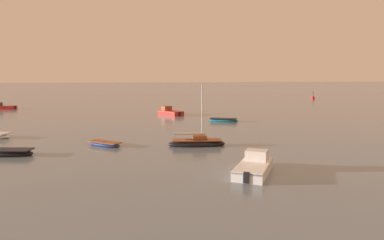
{
  "coord_description": "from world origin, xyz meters",
  "views": [
    {
      "loc": [
        -29.03,
        -9.36,
        5.95
      ],
      "look_at": [
        -18.21,
        34.25,
        0.44
      ],
      "focal_mm": 32.62,
      "sensor_mm": 36.0,
      "label": 1
    }
  ],
  "objects_px": {
    "rowboat_moored_1": "(6,153)",
    "motorboat_moored_2": "(256,166)",
    "motorboat_moored_1": "(168,113)",
    "rowboat_moored_0": "(223,120)",
    "rowboat_moored_2": "(105,144)",
    "sailboat_moored_0": "(197,143)",
    "motorboat_moored_4": "(0,108)",
    "channel_buoy": "(313,97)"
  },
  "relations": [
    {
      "from": "motorboat_moored_1",
      "to": "sailboat_moored_0",
      "type": "xyz_separation_m",
      "value": [
        -1.97,
        -26.06,
        -0.06
      ]
    },
    {
      "from": "motorboat_moored_1",
      "to": "motorboat_moored_2",
      "type": "relative_size",
      "value": 1.08
    },
    {
      "from": "rowboat_moored_2",
      "to": "sailboat_moored_0",
      "type": "xyz_separation_m",
      "value": [
        7.81,
        -1.94,
        0.1
      ]
    },
    {
      "from": "rowboat_moored_2",
      "to": "motorboat_moored_2",
      "type": "height_order",
      "value": "motorboat_moored_2"
    },
    {
      "from": "motorboat_moored_2",
      "to": "sailboat_moored_0",
      "type": "xyz_separation_m",
      "value": [
        -1.59,
        8.84,
        -0.05
      ]
    },
    {
      "from": "rowboat_moored_2",
      "to": "sailboat_moored_0",
      "type": "relative_size",
      "value": 0.57
    },
    {
      "from": "sailboat_moored_0",
      "to": "motorboat_moored_4",
      "type": "relative_size",
      "value": 1.06
    },
    {
      "from": "motorboat_moored_2",
      "to": "channel_buoy",
      "type": "xyz_separation_m",
      "value": [
        46.36,
        65.09,
        0.17
      ]
    },
    {
      "from": "channel_buoy",
      "to": "motorboat_moored_1",
      "type": "bearing_deg",
      "value": -146.72
    },
    {
      "from": "rowboat_moored_0",
      "to": "motorboat_moored_1",
      "type": "bearing_deg",
      "value": -35.26
    },
    {
      "from": "motorboat_moored_2",
      "to": "rowboat_moored_0",
      "type": "bearing_deg",
      "value": 19.97
    },
    {
      "from": "rowboat_moored_2",
      "to": "motorboat_moored_1",
      "type": "height_order",
      "value": "motorboat_moored_1"
    },
    {
      "from": "rowboat_moored_2",
      "to": "rowboat_moored_0",
      "type": "bearing_deg",
      "value": 85.45
    },
    {
      "from": "rowboat_moored_0",
      "to": "rowboat_moored_1",
      "type": "bearing_deg",
      "value": 60.1
    },
    {
      "from": "motorboat_moored_2",
      "to": "rowboat_moored_2",
      "type": "bearing_deg",
      "value": 75.37
    },
    {
      "from": "rowboat_moored_2",
      "to": "motorboat_moored_1",
      "type": "relative_size",
      "value": 0.57
    },
    {
      "from": "rowboat_moored_2",
      "to": "rowboat_moored_1",
      "type": "bearing_deg",
      "value": -120.01
    },
    {
      "from": "rowboat_moored_0",
      "to": "motorboat_moored_1",
      "type": "xyz_separation_m",
      "value": [
        -5.82,
        10.62,
        0.14
      ]
    },
    {
      "from": "motorboat_moored_1",
      "to": "motorboat_moored_4",
      "type": "bearing_deg",
      "value": 33.46
    },
    {
      "from": "motorboat_moored_1",
      "to": "channel_buoy",
      "type": "relative_size",
      "value": 2.44
    },
    {
      "from": "motorboat_moored_1",
      "to": "rowboat_moored_0",
      "type": "bearing_deg",
      "value": -177.74
    },
    {
      "from": "rowboat_moored_0",
      "to": "motorboat_moored_2",
      "type": "bearing_deg",
      "value": 101.71
    },
    {
      "from": "rowboat_moored_1",
      "to": "motorboat_moored_1",
      "type": "bearing_deg",
      "value": -107.83
    },
    {
      "from": "rowboat_moored_1",
      "to": "motorboat_moored_2",
      "type": "height_order",
      "value": "motorboat_moored_2"
    },
    {
      "from": "rowboat_moored_0",
      "to": "motorboat_moored_1",
      "type": "height_order",
      "value": "motorboat_moored_1"
    },
    {
      "from": "rowboat_moored_1",
      "to": "motorboat_moored_1",
      "type": "height_order",
      "value": "motorboat_moored_1"
    },
    {
      "from": "motorboat_moored_1",
      "to": "motorboat_moored_4",
      "type": "relative_size",
      "value": 1.07
    },
    {
      "from": "rowboat_moored_1",
      "to": "rowboat_moored_2",
      "type": "distance_m",
      "value": 7.65
    },
    {
      "from": "sailboat_moored_0",
      "to": "channel_buoy",
      "type": "bearing_deg",
      "value": 59.01
    },
    {
      "from": "rowboat_moored_1",
      "to": "sailboat_moored_0",
      "type": "distance_m",
      "value": 15.19
    },
    {
      "from": "sailboat_moored_0",
      "to": "channel_buoy",
      "type": "relative_size",
      "value": 2.43
    },
    {
      "from": "channel_buoy",
      "to": "motorboat_moored_2",
      "type": "bearing_deg",
      "value": -125.46
    },
    {
      "from": "rowboat_moored_1",
      "to": "channel_buoy",
      "type": "distance_m",
      "value": 84.62
    },
    {
      "from": "sailboat_moored_0",
      "to": "rowboat_moored_1",
      "type": "bearing_deg",
      "value": -170.17
    },
    {
      "from": "channel_buoy",
      "to": "motorboat_moored_4",
      "type": "bearing_deg",
      "value": -169.87
    },
    {
      "from": "motorboat_moored_1",
      "to": "channel_buoy",
      "type": "xyz_separation_m",
      "value": [
        45.98,
        30.18,
        0.15
      ]
    },
    {
      "from": "rowboat_moored_0",
      "to": "channel_buoy",
      "type": "bearing_deg",
      "value": -108.51
    },
    {
      "from": "rowboat_moored_1",
      "to": "motorboat_moored_1",
      "type": "distance_m",
      "value": 31.28
    },
    {
      "from": "motorboat_moored_1",
      "to": "motorboat_moored_2",
      "type": "bearing_deg",
      "value": 152.92
    },
    {
      "from": "motorboat_moored_1",
      "to": "motorboat_moored_2",
      "type": "distance_m",
      "value": 34.91
    },
    {
      "from": "rowboat_moored_0",
      "to": "motorboat_moored_2",
      "type": "height_order",
      "value": "motorboat_moored_2"
    },
    {
      "from": "motorboat_moored_4",
      "to": "channel_buoy",
      "type": "relative_size",
      "value": 2.29
    }
  ]
}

